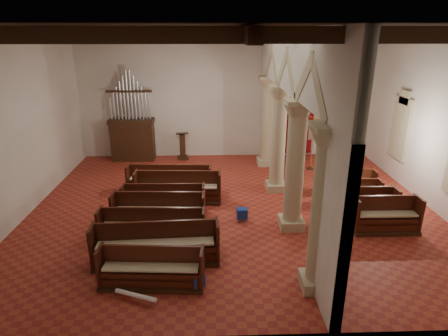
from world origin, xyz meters
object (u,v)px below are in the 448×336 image
nave_pew_0 (152,273)px  aisle_pew_0 (385,220)px  processional_banner (312,152)px  pipe_organ (132,132)px  lectern (182,147)px

nave_pew_0 → aisle_pew_0: size_ratio=1.27×
processional_banner → pipe_organ: bearing=144.9°
pipe_organ → lectern: 2.49m
pipe_organ → nave_pew_0: pipe_organ is taller
aisle_pew_0 → pipe_organ: bearing=141.4°
pipe_organ → nave_pew_0: bearing=-76.8°
lectern → aisle_pew_0: 9.99m
nave_pew_0 → aisle_pew_0: bearing=23.5°
lectern → nave_pew_0: lectern is taller
processional_banner → nave_pew_0: 10.09m
pipe_organ → processional_banner: bearing=-11.5°
pipe_organ → aisle_pew_0: bearing=-38.7°
processional_banner → aisle_pew_0: bearing=-104.7°
aisle_pew_0 → processional_banner: bearing=99.0°
processional_banner → aisle_pew_0: 5.74m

